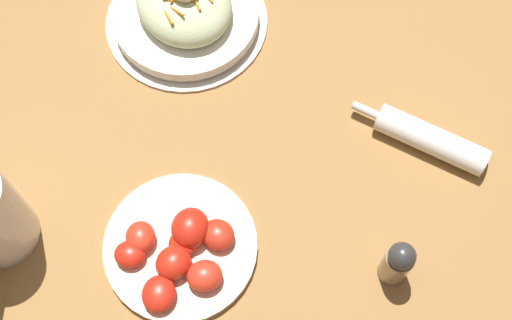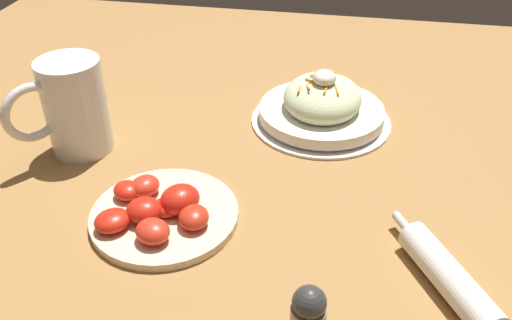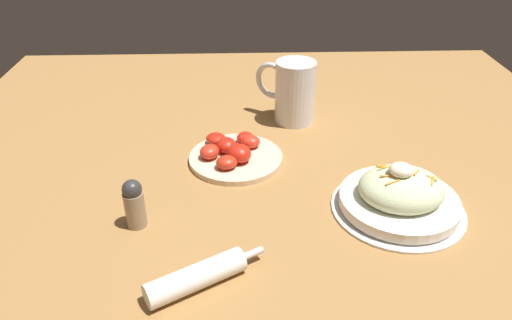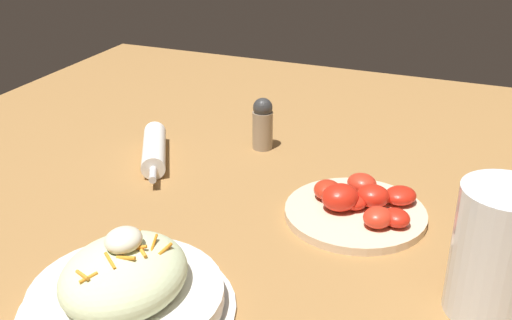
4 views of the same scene
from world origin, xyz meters
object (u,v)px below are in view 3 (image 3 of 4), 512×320
object	(u,v)px
salad_plate	(400,196)
beer_mug	(294,95)
napkin_roll	(197,277)
salt_shaker	(134,203)
tomato_plate	(233,154)

from	to	relation	value
salad_plate	beer_mug	world-z (taller)	beer_mug
beer_mug	napkin_roll	xyz separation A→B (m)	(-0.18, -0.51, -0.05)
napkin_roll	salt_shaker	world-z (taller)	salt_shaker
salt_shaker	napkin_roll	bearing A→B (deg)	-52.29
salad_plate	salt_shaker	distance (m)	0.44
salad_plate	tomato_plate	distance (m)	0.33
salad_plate	beer_mug	xyz separation A→B (m)	(-0.14, 0.35, 0.03)
tomato_plate	salt_shaker	size ratio (longest dim) A/B	2.15
beer_mug	salt_shaker	world-z (taller)	beer_mug
salad_plate	napkin_roll	size ratio (longest dim) A/B	1.33
beer_mug	napkin_roll	distance (m)	0.54
tomato_plate	salad_plate	bearing A→B (deg)	-31.89
beer_mug	tomato_plate	distance (m)	0.22
beer_mug	salt_shaker	bearing A→B (deg)	-128.38
salad_plate	tomato_plate	world-z (taller)	salad_plate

